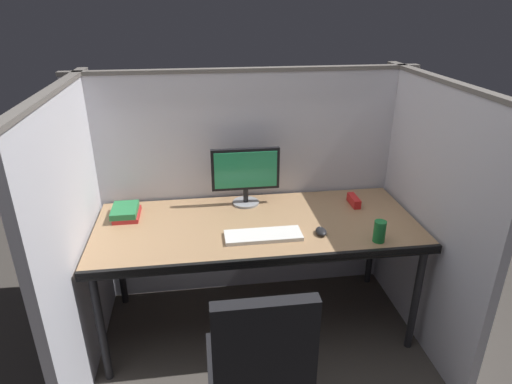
# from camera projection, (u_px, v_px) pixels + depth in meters

# --- Properties ---
(ground_plane) EXTENTS (8.00, 8.00, 0.00)m
(ground_plane) POSITION_uv_depth(u_px,v_px,m) (264.00, 355.00, 2.62)
(ground_plane) COLOR #423D38
(cubicle_partition_rear) EXTENTS (2.21, 0.06, 1.57)m
(cubicle_partition_rear) POSITION_uv_depth(u_px,v_px,m) (248.00, 186.00, 2.98)
(cubicle_partition_rear) COLOR silver
(cubicle_partition_rear) RESTS_ON ground
(cubicle_partition_left) EXTENTS (0.06, 1.41, 1.57)m
(cubicle_partition_left) POSITION_uv_depth(u_px,v_px,m) (77.00, 236.00, 2.36)
(cubicle_partition_left) COLOR silver
(cubicle_partition_left) RESTS_ON ground
(cubicle_partition_right) EXTENTS (0.06, 1.41, 1.57)m
(cubicle_partition_right) POSITION_uv_depth(u_px,v_px,m) (424.00, 213.00, 2.61)
(cubicle_partition_right) COLOR silver
(cubicle_partition_right) RESTS_ON ground
(desk) EXTENTS (1.90, 0.80, 0.74)m
(desk) POSITION_uv_depth(u_px,v_px,m) (257.00, 231.00, 2.60)
(desk) COLOR #997551
(desk) RESTS_ON ground
(monitor_center) EXTENTS (0.43, 0.17, 0.37)m
(monitor_center) POSITION_uv_depth(u_px,v_px,m) (246.00, 173.00, 2.75)
(monitor_center) COLOR gray
(monitor_center) RESTS_ON desk
(keyboard_main) EXTENTS (0.43, 0.15, 0.02)m
(keyboard_main) POSITION_uv_depth(u_px,v_px,m) (263.00, 235.00, 2.44)
(keyboard_main) COLOR silver
(keyboard_main) RESTS_ON desk
(computer_mouse) EXTENTS (0.06, 0.10, 0.04)m
(computer_mouse) POSITION_uv_depth(u_px,v_px,m) (321.00, 231.00, 2.47)
(computer_mouse) COLOR black
(computer_mouse) RESTS_ON desk
(soda_can) EXTENTS (0.07, 0.07, 0.12)m
(soda_can) POSITION_uv_depth(u_px,v_px,m) (379.00, 231.00, 2.38)
(soda_can) COLOR #197233
(soda_can) RESTS_ON desk
(book_stack) EXTENTS (0.16, 0.21, 0.06)m
(book_stack) POSITION_uv_depth(u_px,v_px,m) (126.00, 212.00, 2.66)
(book_stack) COLOR #B22626
(book_stack) RESTS_ON desk
(red_stapler) EXTENTS (0.04, 0.15, 0.06)m
(red_stapler) POSITION_uv_depth(u_px,v_px,m) (354.00, 201.00, 2.82)
(red_stapler) COLOR red
(red_stapler) RESTS_ON desk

